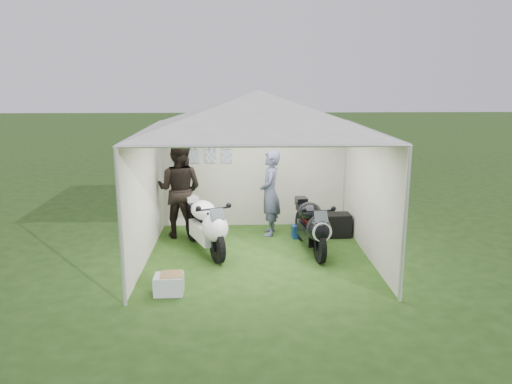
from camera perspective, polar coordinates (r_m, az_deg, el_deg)
ground at (r=9.27m, az=0.24°, el=-7.28°), size 80.00×80.00×0.00m
canopy_tent at (r=8.76m, az=0.25°, el=8.82°), size 5.66×5.66×3.00m
motorcycle_white at (r=9.32m, az=-5.73°, el=-3.67°), size 1.01×1.91×0.99m
motorcycle_black at (r=9.36m, az=6.41°, el=-3.76°), size 0.56×1.92×0.94m
paddock_stand at (r=10.29m, az=5.11°, el=-4.50°), size 0.38×0.26×0.27m
person_dark_jacket at (r=10.26m, az=-8.72°, el=0.28°), size 1.12×0.97×1.97m
person_blue_jacket at (r=10.27m, az=1.63°, el=-0.15°), size 0.49×0.69×1.77m
equipment_box at (r=10.45m, az=9.37°, el=-3.74°), size 0.49×0.40×0.48m
crate_0 at (r=7.79m, az=-9.92°, el=-10.37°), size 0.44×0.34×0.29m
crate_1 at (r=7.82m, az=-9.58°, el=-10.23°), size 0.36×0.36×0.30m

